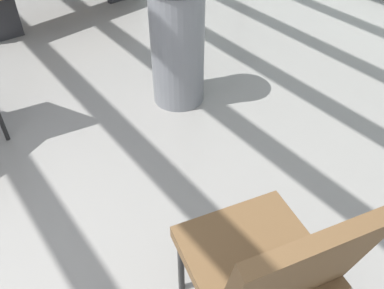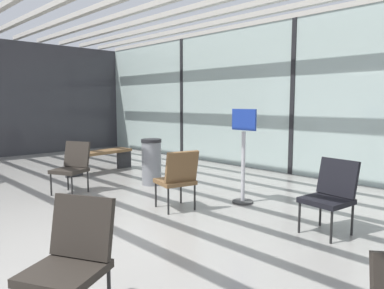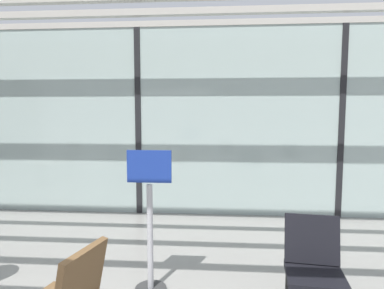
{
  "view_description": "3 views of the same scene",
  "coord_description": "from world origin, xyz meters",
  "views": [
    {
      "loc": [
        0.76,
        0.95,
        1.7
      ],
      "look_at": [
        -0.24,
        1.71,
        0.59
      ],
      "focal_mm": 37.79,
      "sensor_mm": 36.0,
      "label": 1
    },
    {
      "loc": [
        4.13,
        -1.75,
        1.54
      ],
      "look_at": [
        -1.85,
        3.98,
        0.58
      ],
      "focal_mm": 34.03,
      "sensor_mm": 36.0,
      "label": 2
    },
    {
      "loc": [
        1.38,
        -0.52,
        1.8
      ],
      "look_at": [
        0.9,
        5.92,
        1.18
      ],
      "focal_mm": 30.39,
      "sensor_mm": 36.0,
      "label": 3
    }
  ],
  "objects": [
    {
      "name": "side_wall_left_panels",
      "position": [
        -6.95,
        1.6,
        1.64
      ],
      "size": [
        0.1,
        11.2,
        3.28
      ],
      "primitive_type": "cube",
      "color": "#2D2D33",
      "rests_on": "ground"
    },
    {
      "name": "window_mullion_1",
      "position": [
        0.0,
        5.2,
        1.64
      ],
      "size": [
        0.1,
        0.12,
        3.28
      ],
      "primitive_type": "cube",
      "color": "black",
      "rests_on": "ground"
    },
    {
      "name": "glass_curtain_wall",
      "position": [
        0.0,
        5.2,
        1.64
      ],
      "size": [
        14.0,
        0.08,
        3.28
      ],
      "primitive_type": "cube",
      "color": "#A3B7B2",
      "rests_on": "ground"
    },
    {
      "name": "info_sign",
      "position": [
        0.73,
        2.6,
        0.68
      ],
      "size": [
        0.44,
        0.32,
        1.44
      ],
      "color": "#333333",
      "rests_on": "ground"
    },
    {
      "name": "lounge_chair_1",
      "position": [
        2.25,
        2.32,
        0.49
      ],
      "size": [
        0.54,
        0.58,
        0.87
      ],
      "rotation": [
        0.0,
        0.0,
        6.16
      ],
      "color": "black",
      "rests_on": "ground"
    },
    {
      "name": "waiting_bench",
      "position": [
        -3.02,
        2.29,
        0.36
      ],
      "size": [
        0.58,
        1.69,
        0.47
      ],
      "rotation": [
        0.0,
        0.0,
        1.69
      ],
      "color": "brown",
      "rests_on": "ground"
    },
    {
      "name": "trash_bin",
      "position": [
        -1.25,
        2.35,
        0.43
      ],
      "size": [
        0.38,
        0.38,
        0.86
      ],
      "color": "slate",
      "rests_on": "ground"
    },
    {
      "name": "lounge_chair_2",
      "position": [
        0.32,
        1.62,
        0.49
      ],
      "size": [
        0.63,
        0.59,
        0.87
      ],
      "rotation": [
        0.0,
        0.0,
        4.47
      ],
      "color": "brown",
      "rests_on": "ground"
    },
    {
      "name": "ground_plane",
      "position": [
        0.0,
        0.0,
        0.0
      ],
      "size": [
        60.0,
        60.0,
        0.0
      ],
      "primitive_type": "plane",
      "color": "gray"
    },
    {
      "name": "lounge_chair_5",
      "position": [
        -1.67,
        1.0,
        0.49
      ],
      "size": [
        0.66,
        0.68,
        0.87
      ],
      "rotation": [
        0.0,
        0.0,
        0.45
      ],
      "color": "#28231E",
      "rests_on": "ground"
    },
    {
      "name": "window_mullion_0",
      "position": [
        -3.5,
        5.2,
        1.64
      ],
      "size": [
        0.1,
        0.12,
        3.28
      ],
      "primitive_type": "cube",
      "color": "black",
      "rests_on": "ground"
    },
    {
      "name": "lounge_chair_0",
      "position": [
        1.82,
        -0.68,
        0.49
      ],
      "size": [
        0.67,
        0.69,
        0.87
      ],
      "rotation": [
        0.0,
        0.0,
        0.49
      ],
      "color": "#28231E",
      "rests_on": "ground"
    }
  ]
}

